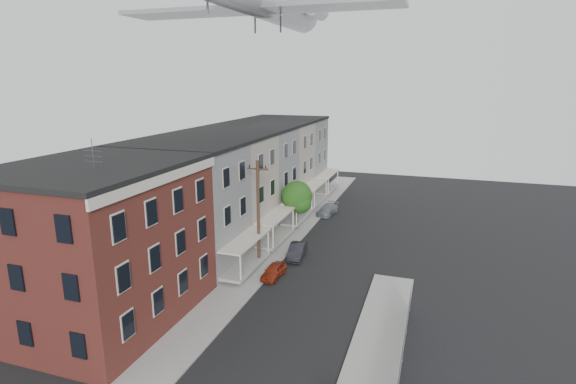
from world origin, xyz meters
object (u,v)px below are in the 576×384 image
object	(u,v)px
street_tree	(298,198)
car_far	(328,210)
car_near	(274,271)
airplane	(266,0)
utility_pole	(258,212)
car_mid	(297,251)

from	to	relation	value
street_tree	car_far	bearing A→B (deg)	75.28
car_near	airplane	world-z (taller)	airplane
utility_pole	car_far	world-z (taller)	utility_pole
utility_pole	car_mid	distance (m)	5.47
car_near	airplane	xyz separation A→B (m)	(-2.27, 4.84, 20.87)
street_tree	airplane	xyz separation A→B (m)	(-0.60, -6.93, 17.95)
utility_pole	airplane	bearing A→B (deg)	95.22
utility_pole	car_mid	bearing A→B (deg)	46.35
car_far	car_mid	bearing A→B (deg)	-79.80
utility_pole	car_far	distance (m)	16.91
utility_pole	car_near	xyz separation A→B (m)	(2.00, -1.85, -4.14)
utility_pole	car_far	size ratio (longest dim) A/B	2.25
utility_pole	car_near	distance (m)	4.96
utility_pole	street_tree	world-z (taller)	utility_pole
car_far	airplane	size ratio (longest dim) A/B	0.16
car_far	airplane	xyz separation A→B (m)	(-2.27, -13.30, 20.82)
utility_pole	airplane	distance (m)	17.00
street_tree	car_far	world-z (taller)	street_tree
utility_pole	airplane	size ratio (longest dim) A/B	0.36
car_near	car_mid	size ratio (longest dim) A/B	0.85
utility_pole	street_tree	distance (m)	10.00
street_tree	utility_pole	bearing A→B (deg)	-91.89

